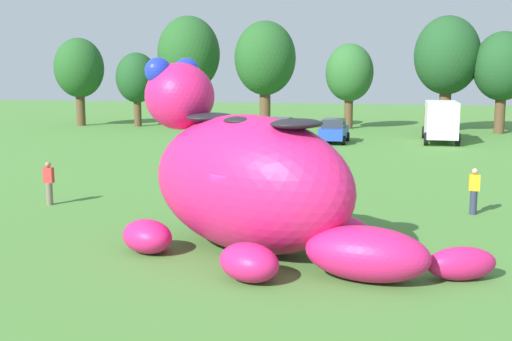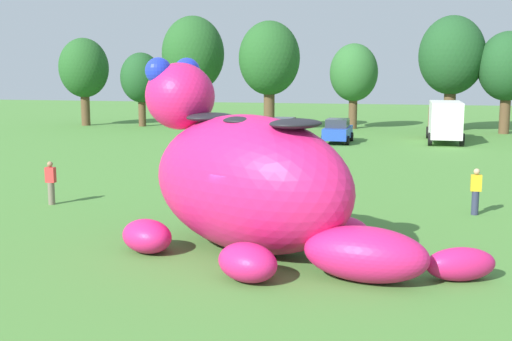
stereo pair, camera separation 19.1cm
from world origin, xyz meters
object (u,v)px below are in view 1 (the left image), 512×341
Objects in this scene: car_silver at (279,129)px; box_truck at (440,120)px; car_white at (238,127)px; spectator_mid_field at (237,155)px; giant_inflatable_creature at (250,181)px; car_blue at (334,131)px; spectator_near_inflatable at (49,183)px; spectator_by_cars at (474,191)px.

box_truck is (11.44, 1.85, 0.74)m from car_silver.
car_white reaches higher than spectator_mid_field.
giant_inflatable_creature reaches higher than car_blue.
car_silver is 14.11m from spectator_mid_field.
spectator_near_inflatable is at bearing 153.17° from giant_inflatable_creature.
box_truck is at bearing 57.60° from spectator_near_inflatable.
car_white is 7.39m from car_blue.
car_white is at bearing -176.44° from box_truck.
car_silver is at bearing 178.55° from car_blue.
car_white is 2.51× the size of spectator_near_inflatable.
car_blue is at bearing -165.32° from box_truck.
giant_inflatable_creature is 2.60× the size of car_silver.
car_blue is at bearing -1.45° from car_silver.
giant_inflatable_creature is at bearing -89.61° from car_blue.
car_white is 1.03× the size of car_blue.
spectator_near_inflatable is (-9.07, 4.59, -1.21)m from giant_inflatable_creature.
giant_inflatable_creature is 6.43× the size of spectator_mid_field.
giant_inflatable_creature is 2.65× the size of car_blue.
giant_inflatable_creature is 6.43× the size of spectator_by_cars.
box_truck is 23.98m from spectator_by_cars.
spectator_near_inflatable is at bearing -93.58° from car_white.
giant_inflatable_creature is at bearing -137.76° from spectator_by_cars.
car_silver reaches higher than spectator_mid_field.
spectator_by_cars is (-0.28, -23.97, -0.75)m from box_truck.
giant_inflatable_creature is 6.43× the size of spectator_near_inflatable.
giant_inflatable_creature is at bearing -81.65° from car_silver.
car_blue is at bearing 90.39° from giant_inflatable_creature.
car_silver is at bearing -170.81° from box_truck.
box_truck reaches higher than spectator_near_inflatable.
spectator_near_inflatable and spectator_by_cars have the same top height.
car_blue is (7.32, -1.03, 0.00)m from car_white.
giant_inflatable_creature reaches higher than car_white.
box_truck is 3.75× the size of spectator_mid_field.
car_silver is 24.37m from spectator_near_inflatable.
box_truck is (7.45, 1.95, 0.74)m from car_blue.
spectator_by_cars is (16.05, 1.75, 0.00)m from spectator_near_inflatable.
car_silver is 0.66× the size of box_truck.
car_white is 15.47m from spectator_mid_field.
box_truck is 3.75× the size of spectator_by_cars.
spectator_mid_field is (-11.13, -15.96, -0.75)m from box_truck.
giant_inflatable_creature reaches higher than spectator_near_inflatable.
box_truck reaches higher than car_silver.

